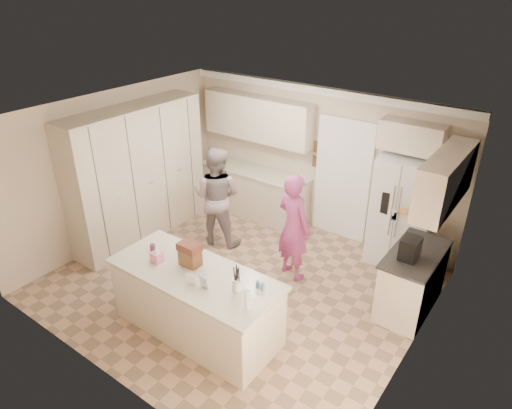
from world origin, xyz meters
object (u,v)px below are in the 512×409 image
Objects in this scene: dollhouse_body at (190,258)px; teen_girl at (294,227)px; refrigerator at (402,211)px; island_base at (196,303)px; tissue_box at (157,257)px; coffee_maker at (410,249)px; utensil_crock at (237,284)px; teen_boy at (217,196)px.

teen_girl is (0.49, 1.71, -0.18)m from dollhouse_body.
teen_girl is at bearing -137.57° from refrigerator.
tissue_box reaches higher than island_base.
coffee_maker reaches higher than dollhouse_body.
island_base is 0.79m from tissue_box.
island_base is at bearing -137.17° from coffee_maker.
tissue_box is at bearing -169.70° from island_base.
coffee_maker is (0.55, -1.27, 0.17)m from refrigerator.
dollhouse_body is at bearing 176.42° from utensil_crock.
island_base is at bearing 95.36° from teen_girl.
refrigerator is 1.39m from coffee_maker.
refrigerator is 3.23m from utensil_crock.
teen_boy is at bearing 12.97° from teen_girl.
refrigerator is 1.79m from teen_girl.
dollhouse_body is at bearing 26.57° from tissue_box.
teen_girl reaches higher than coffee_maker.
teen_girl is at bearing 79.47° from island_base.
refrigerator is at bearing 64.64° from island_base.
utensil_crock is at bearing 7.13° from tissue_box.
coffee_maker is 1.15× the size of dollhouse_body.
teen_girl is (0.89, 1.91, -0.14)m from tissue_box.
tissue_box is (-2.60, -2.00, -0.07)m from coffee_maker.
teen_girl is (0.34, 1.81, 0.42)m from island_base.
island_base is 1.89m from teen_girl.
teen_girl is (-0.31, 1.76, -0.14)m from utensil_crock.
tissue_box is 2.11m from teen_girl.
island_base is 0.86m from utensil_crock.
island_base is 14.67× the size of utensil_crock.
teen_boy is at bearing 135.86° from utensil_crock.
utensil_crock is 0.09× the size of teen_girl.
island_base is 0.62m from dollhouse_body.
island_base is at bearing 106.94° from teen_boy.
coffee_maker is 0.18× the size of teen_girl.
island_base is 8.46× the size of dollhouse_body.
dollhouse_body is at bearing -125.22° from refrigerator.
utensil_crock is 1.21m from tissue_box.
dollhouse_body reaches higher than island_base.
coffee_maker is at bearing 52.88° from utensil_crock.
coffee_maker is 2.87m from island_base.
tissue_box is at bearing -153.43° from dollhouse_body.
coffee_maker is at bearing 163.66° from teen_boy.
teen_boy reaches higher than teen_girl.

